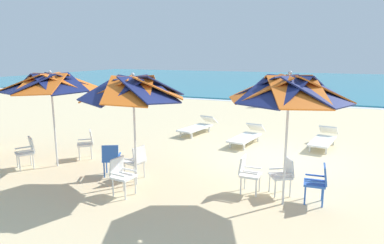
% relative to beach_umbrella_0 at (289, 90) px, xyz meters
% --- Properties ---
extents(ground_plane, '(80.00, 80.00, 0.00)m').
position_rel_beach_umbrella_0_xyz_m(ground_plane, '(-0.51, 2.91, -2.45)').
color(ground_plane, beige).
extents(sea, '(80.00, 36.00, 0.10)m').
position_rel_beach_umbrella_0_xyz_m(sea, '(-0.51, 33.54, -2.40)').
color(sea, teal).
rests_on(sea, ground).
extents(surf_foam, '(80.00, 0.70, 0.01)m').
position_rel_beach_umbrella_0_xyz_m(surf_foam, '(-0.51, 15.24, -2.45)').
color(surf_foam, white).
rests_on(surf_foam, ground).
extents(beach_umbrella_0, '(2.48, 2.48, 2.83)m').
position_rel_beach_umbrella_0_xyz_m(beach_umbrella_0, '(0.00, 0.00, 0.00)').
color(beach_umbrella_0, silver).
rests_on(beach_umbrella_0, ground).
extents(plastic_chair_0, '(0.49, 0.46, 0.87)m').
position_rel_beach_umbrella_0_xyz_m(plastic_chair_0, '(0.67, 0.33, -1.96)').
color(plastic_chair_0, blue).
rests_on(plastic_chair_0, ground).
extents(plastic_chair_1, '(0.47, 0.45, 0.87)m').
position_rel_beach_umbrella_0_xyz_m(plastic_chair_1, '(-0.85, 0.32, -1.96)').
color(plastic_chair_1, white).
rests_on(plastic_chair_1, ground).
extents(plastic_chair_2, '(0.62, 0.61, 0.87)m').
position_rel_beach_umbrella_0_xyz_m(plastic_chair_2, '(-0.08, 0.53, -1.96)').
color(plastic_chair_2, white).
rests_on(plastic_chair_2, ground).
extents(beach_umbrella_1, '(2.54, 2.54, 2.73)m').
position_rel_beach_umbrella_0_xyz_m(beach_umbrella_1, '(-3.48, -0.25, -0.10)').
color(beach_umbrella_1, silver).
rests_on(beach_umbrella_1, ground).
extents(plastic_chair_3, '(0.59, 0.61, 0.87)m').
position_rel_beach_umbrella_0_xyz_m(plastic_chair_3, '(-4.39, 0.01, -1.96)').
color(plastic_chair_3, blue).
rests_on(plastic_chair_3, ground).
extents(plastic_chair_4, '(0.55, 0.53, 0.87)m').
position_rel_beach_umbrella_0_xyz_m(plastic_chair_4, '(-3.69, 0.10, -1.96)').
color(plastic_chair_4, white).
rests_on(plastic_chair_4, ground).
extents(plastic_chair_5, '(0.52, 0.49, 0.87)m').
position_rel_beach_umbrella_0_xyz_m(plastic_chair_5, '(-3.46, -0.90, -1.96)').
color(plastic_chair_5, white).
rests_on(plastic_chair_5, ground).
extents(beach_umbrella_2, '(2.61, 2.61, 2.72)m').
position_rel_beach_umbrella_0_xyz_m(beach_umbrella_2, '(-6.32, 0.08, -0.07)').
color(beach_umbrella_2, silver).
rests_on(beach_umbrella_2, ground).
extents(plastic_chair_6, '(0.63, 0.63, 0.87)m').
position_rel_beach_umbrella_0_xyz_m(plastic_chair_6, '(-6.01, 1.02, -1.96)').
color(plastic_chair_6, white).
rests_on(plastic_chair_6, ground).
extents(plastic_chair_7, '(0.61, 0.62, 0.87)m').
position_rel_beach_umbrella_0_xyz_m(plastic_chair_7, '(-6.97, -0.35, -1.96)').
color(plastic_chair_7, white).
rests_on(plastic_chair_7, ground).
extents(sun_lounger_0, '(0.96, 2.22, 0.62)m').
position_rel_beach_umbrella_0_xyz_m(sun_lounger_0, '(0.65, 5.18, -2.17)').
color(sun_lounger_0, white).
rests_on(sun_lounger_0, ground).
extents(sun_lounger_1, '(0.97, 2.22, 0.62)m').
position_rel_beach_umbrella_0_xyz_m(sun_lounger_1, '(-1.89, 4.61, -2.17)').
color(sun_lounger_1, white).
rests_on(sun_lounger_1, ground).
extents(sun_lounger_2, '(1.06, 2.23, 0.62)m').
position_rel_beach_umbrella_0_xyz_m(sun_lounger_2, '(-4.09, 5.41, -2.17)').
color(sun_lounger_2, white).
rests_on(sun_lounger_2, ground).
extents(beachgoer_seated, '(0.30, 0.93, 0.92)m').
position_rel_beach_umbrella_0_xyz_m(beachgoer_seated, '(-3.10, 13.41, -2.16)').
color(beachgoer_seated, '#2D4CA5').
rests_on(beachgoer_seated, ground).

